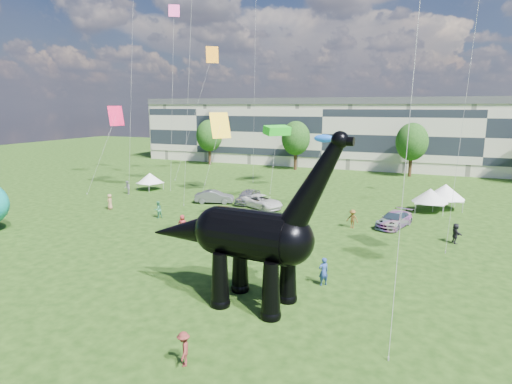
% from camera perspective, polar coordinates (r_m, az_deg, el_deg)
% --- Properties ---
extents(ground, '(220.00, 220.00, 0.00)m').
position_cam_1_polar(ground, '(27.55, -5.48, -13.44)').
color(ground, '#16330C').
rests_on(ground, ground).
extents(terrace_row, '(78.00, 11.00, 12.00)m').
position_cam_1_polar(terrace_row, '(86.43, 9.73, 7.54)').
color(terrace_row, beige).
rests_on(terrace_row, ground).
extents(tree_far_left, '(5.20, 5.20, 9.44)m').
position_cam_1_polar(tree_far_left, '(86.08, -6.25, 7.82)').
color(tree_far_left, '#382314').
rests_on(tree_far_left, ground).
extents(tree_mid_left, '(5.20, 5.20, 9.44)m').
position_cam_1_polar(tree_mid_left, '(78.84, 5.33, 7.51)').
color(tree_mid_left, '#382314').
rests_on(tree_mid_left, ground).
extents(tree_mid_right, '(5.20, 5.20, 9.44)m').
position_cam_1_polar(tree_mid_right, '(75.17, 20.09, 6.69)').
color(tree_mid_right, '#382314').
rests_on(tree_mid_right, ground).
extents(dinosaur_sculpture, '(13.15, 3.80, 10.73)m').
position_cam_1_polar(dinosaur_sculpture, '(25.07, -1.40, -6.00)').
color(dinosaur_sculpture, black).
rests_on(dinosaur_sculpture, ground).
extents(car_silver, '(2.25, 5.01, 1.67)m').
position_cam_1_polar(car_silver, '(51.61, -1.09, -0.59)').
color(car_silver, '#A4A4A8').
rests_on(car_silver, ground).
extents(car_grey, '(4.92, 2.96, 1.53)m').
position_cam_1_polar(car_grey, '(51.91, -5.56, -0.65)').
color(car_grey, slate).
rests_on(car_grey, ground).
extents(car_white, '(6.01, 4.57, 1.52)m').
position_cam_1_polar(car_white, '(49.12, 0.74, -1.30)').
color(car_white, silver).
rests_on(car_white, ground).
extents(car_dark, '(3.56, 5.58, 1.50)m').
position_cam_1_polar(car_dark, '(43.65, 17.97, -3.50)').
color(car_dark, '#595960').
rests_on(car_dark, ground).
extents(gazebo_near, '(3.83, 3.83, 2.65)m').
position_cam_1_polar(gazebo_near, '(50.89, 22.20, -0.44)').
color(gazebo_near, silver).
rests_on(gazebo_near, ground).
extents(gazebo_far, '(4.99, 4.99, 2.91)m').
position_cam_1_polar(gazebo_far, '(52.92, 23.93, 0.05)').
color(gazebo_far, white).
rests_on(gazebo_far, ground).
extents(gazebo_left, '(4.16, 4.16, 2.41)m').
position_cam_1_polar(gazebo_left, '(61.49, -13.96, 1.82)').
color(gazebo_left, white).
rests_on(gazebo_left, ground).
extents(visitors, '(50.25, 42.62, 1.90)m').
position_cam_1_polar(visitors, '(41.10, 0.72, -3.65)').
color(visitors, '#A17950').
rests_on(visitors, ground).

